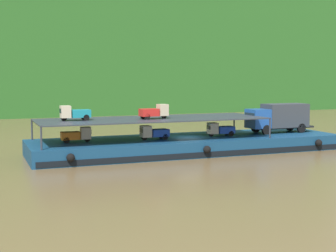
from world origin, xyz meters
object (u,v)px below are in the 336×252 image
mini_truck_lower_mid (220,129)px  mini_truck_upper_mid (154,112)px  mini_truck_upper_stern (75,113)px  mini_truck_lower_aft (154,132)px  cargo_barge (188,145)px  mini_truck_lower_stern (76,135)px  covered_lorry (279,117)px

mini_truck_lower_mid → mini_truck_upper_mid: 7.42m
mini_truck_upper_stern → mini_truck_lower_mid: bearing=-3.2°
mini_truck_lower_aft → mini_truck_upper_mid: size_ratio=1.00×
mini_truck_upper_mid → mini_truck_upper_stern: bearing=172.5°
mini_truck_lower_aft → mini_truck_upper_stern: bearing=172.4°
cargo_barge → mini_truck_lower_stern: 11.23m
cargo_barge → mini_truck_lower_aft: size_ratio=11.24×
cargo_barge → covered_lorry: covered_lorry is taller
cargo_barge → mini_truck_lower_aft: 4.13m
mini_truck_lower_aft → mini_truck_upper_stern: mini_truck_upper_stern is taller
cargo_barge → covered_lorry: 10.93m
mini_truck_lower_aft → cargo_barge: bearing=7.6°
covered_lorry → mini_truck_lower_mid: bearing=-176.3°
mini_truck_upper_stern → mini_truck_upper_mid: bearing=-7.5°
covered_lorry → mini_truck_upper_mid: 14.47m
mini_truck_lower_mid → mini_truck_lower_stern: bearing=177.5°
covered_lorry → mini_truck_lower_aft: 14.54m
cargo_barge → mini_truck_lower_mid: bearing=-5.8°
mini_truck_upper_stern → covered_lorry: bearing=-0.9°
mini_truck_upper_stern → mini_truck_lower_stern: bearing=-64.0°
mini_truck_lower_aft → mini_truck_lower_mid: 7.21m
mini_truck_upper_mid → cargo_barge: bearing=7.5°
cargo_barge → mini_truck_upper_stern: size_ratio=11.39×
covered_lorry → mini_truck_lower_stern: size_ratio=2.82×
mini_truck_lower_aft → mini_truck_upper_stern: (-7.39, 0.99, 2.00)m
mini_truck_lower_aft → mini_truck_lower_mid: bearing=1.3°
mini_truck_lower_mid → mini_truck_upper_stern: 14.76m
mini_truck_lower_aft → mini_truck_upper_mid: bearing=11.6°
cargo_barge → mini_truck_lower_mid: 3.68m
mini_truck_lower_stern → mini_truck_lower_aft: (7.30, -0.80, 0.00)m
mini_truck_upper_mid → mini_truck_lower_aft: bearing=-168.4°
mini_truck_lower_stern → mini_truck_lower_mid: size_ratio=1.00×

